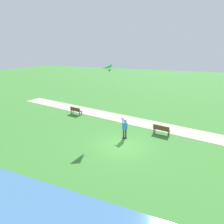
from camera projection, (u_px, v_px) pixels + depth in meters
ground_plane at (121, 145)px, 15.82m from camera, size 120.00×120.00×0.00m
walkway_path at (123, 119)px, 21.82m from camera, size 7.93×31.93×0.02m
person_kite_flyer at (125, 127)px, 16.76m from camera, size 0.55×0.62×1.83m
flying_kite at (111, 69)px, 17.11m from camera, size 1.75×1.83×4.36m
park_bench_near_walkway at (161, 129)px, 17.76m from camera, size 0.69×1.55×0.88m
park_bench_far_walkway at (76, 110)px, 23.15m from camera, size 0.69×1.55×0.88m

